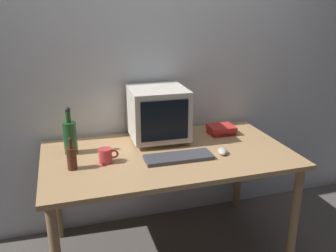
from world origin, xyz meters
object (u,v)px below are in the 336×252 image
object	(u,v)px
book_stack	(221,129)
mug	(106,156)
keyboard	(179,157)
crt_monitor	(158,113)
bottle_short	(72,158)
bottle_tall	(70,136)
computer_mouse	(222,151)

from	to	relation	value
book_stack	mug	distance (m)	0.92
keyboard	book_stack	distance (m)	0.56
crt_monitor	bottle_short	distance (m)	0.69
keyboard	book_stack	size ratio (longest dim) A/B	2.12
crt_monitor	bottle_tall	distance (m)	0.60
crt_monitor	bottle_tall	size ratio (longest dim) A/B	1.29
computer_mouse	book_stack	size ratio (longest dim) A/B	0.51
computer_mouse	keyboard	bearing A→B (deg)	-161.64
book_stack	mug	xyz separation A→B (m)	(-0.88, -0.26, 0.01)
computer_mouse	book_stack	distance (m)	0.37
bottle_tall	crt_monitor	bearing A→B (deg)	6.90
bottle_tall	bottle_short	world-z (taller)	bottle_tall
book_stack	computer_mouse	bearing A→B (deg)	-113.80
bottle_tall	computer_mouse	bearing A→B (deg)	-17.54
computer_mouse	bottle_tall	distance (m)	0.97
keyboard	bottle_short	xyz separation A→B (m)	(-0.63, 0.05, 0.06)
bottle_tall	book_stack	distance (m)	1.08
crt_monitor	bottle_short	bearing A→B (deg)	-152.29
computer_mouse	bottle_short	distance (m)	0.93
keyboard	computer_mouse	bearing A→B (deg)	0.71
keyboard	mug	world-z (taller)	mug
bottle_short	keyboard	bearing A→B (deg)	-4.19
keyboard	mug	bearing A→B (deg)	170.67
book_stack	bottle_short	bearing A→B (deg)	-164.72
crt_monitor	keyboard	world-z (taller)	crt_monitor
keyboard	bottle_short	distance (m)	0.64
keyboard	mug	distance (m)	0.44
computer_mouse	bottle_short	size ratio (longest dim) A/B	0.52
bottle_short	mug	world-z (taller)	bottle_short
crt_monitor	bottle_short	world-z (taller)	crt_monitor
bottle_short	mug	distance (m)	0.20
keyboard	computer_mouse	size ratio (longest dim) A/B	4.20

